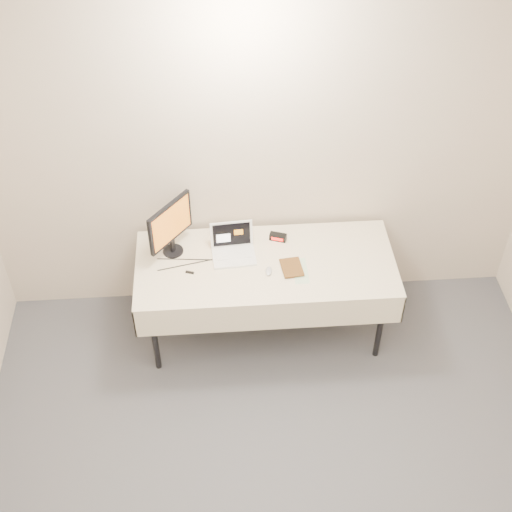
{
  "coord_description": "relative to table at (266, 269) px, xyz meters",
  "views": [
    {
      "loc": [
        -0.33,
        -1.6,
        4.27
      ],
      "look_at": [
        -0.07,
        1.99,
        0.86
      ],
      "focal_mm": 50.0,
      "sensor_mm": 36.0,
      "label": 1
    }
  ],
  "objects": [
    {
      "name": "clicker",
      "position": [
        0.01,
        -0.1,
        0.07
      ],
      "size": [
        0.06,
        0.1,
        0.02
      ],
      "primitive_type": "ellipsoid",
      "rotation": [
        0.0,
        0.0,
        -0.17
      ],
      "color": "#B2B2B5",
      "rests_on": "table"
    },
    {
      "name": "monitor",
      "position": [
        -0.66,
        0.17,
        0.32
      ],
      "size": [
        0.29,
        0.34,
        0.44
      ],
      "rotation": [
        0.0,
        0.0,
        0.88
      ],
      "color": "black",
      "rests_on": "table"
    },
    {
      "name": "usb_dongle",
      "position": [
        -0.54,
        -0.06,
        0.07
      ],
      "size": [
        0.06,
        0.04,
        0.01
      ],
      "primitive_type": "cube",
      "rotation": [
        0.0,
        0.0,
        -0.32
      ],
      "color": "black",
      "rests_on": "table"
    },
    {
      "name": "laptop",
      "position": [
        -0.23,
        0.12,
        0.11
      ],
      "size": [
        0.33,
        0.29,
        0.21
      ],
      "rotation": [
        0.0,
        0.0,
        0.07
      ],
      "color": "white",
      "rests_on": "table"
    },
    {
      "name": "book",
      "position": [
        0.11,
        -0.08,
        0.16
      ],
      "size": [
        0.14,
        0.03,
        0.19
      ],
      "primitive_type": "imported",
      "rotation": [
        0.0,
        0.0,
        0.11
      ],
      "color": "#965B1B",
      "rests_on": "table"
    },
    {
      "name": "paper_form",
      "position": [
        0.24,
        -0.1,
        0.06
      ],
      "size": [
        0.1,
        0.26,
        0.0
      ],
      "primitive_type": "cube",
      "rotation": [
        0.0,
        0.0,
        0.01
      ],
      "color": "#B2D3A8",
      "rests_on": "table"
    },
    {
      "name": "alarm_clock",
      "position": [
        0.11,
        0.24,
        0.09
      ],
      "size": [
        0.13,
        0.09,
        0.05
      ],
      "rotation": [
        0.0,
        0.0,
        -0.33
      ],
      "color": "black",
      "rests_on": "table"
    },
    {
      "name": "table",
      "position": [
        0.0,
        0.0,
        0.0
      ],
      "size": [
        1.86,
        0.81,
        0.74
      ],
      "color": "black",
      "rests_on": "ground"
    },
    {
      "name": "back_wall",
      "position": [
        0.0,
        0.45,
        0.67
      ],
      "size": [
        4.0,
        0.1,
        2.7
      ],
      "primitive_type": "cube",
      "color": "beige",
      "rests_on": "ground"
    }
  ]
}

